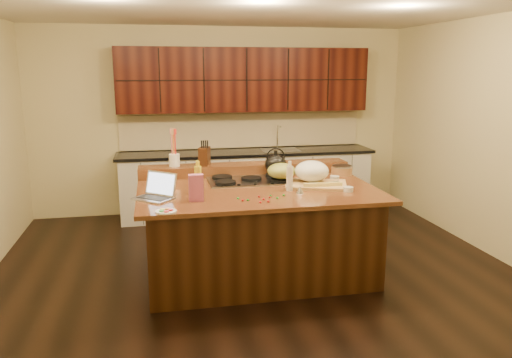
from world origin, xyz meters
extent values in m
cube|color=black|center=(0.00, 0.00, -0.01)|extent=(5.50, 5.00, 0.01)
cube|color=silver|center=(0.00, 0.00, 2.71)|extent=(5.50, 5.00, 0.01)
cube|color=beige|center=(0.00, 2.50, 1.35)|extent=(5.50, 0.01, 2.70)
cube|color=beige|center=(0.00, -2.50, 1.35)|extent=(5.50, 0.01, 2.70)
cube|color=beige|center=(2.75, 0.00, 1.35)|extent=(0.01, 5.00, 2.70)
cube|color=black|center=(0.00, 0.00, 0.44)|extent=(2.22, 1.42, 0.88)
cube|color=black|center=(0.00, 0.00, 0.90)|extent=(2.40, 1.60, 0.04)
cube|color=black|center=(0.00, 0.70, 0.98)|extent=(2.40, 0.30, 0.12)
cube|color=gray|center=(0.00, 0.30, 0.93)|extent=(0.92, 0.52, 0.02)
cylinder|color=black|center=(-0.30, 0.43, 0.95)|extent=(0.22, 0.22, 0.03)
cylinder|color=black|center=(0.30, 0.43, 0.95)|extent=(0.22, 0.22, 0.03)
cylinder|color=black|center=(-0.30, 0.17, 0.95)|extent=(0.22, 0.22, 0.03)
cylinder|color=black|center=(0.30, 0.17, 0.95)|extent=(0.22, 0.22, 0.03)
cylinder|color=black|center=(0.00, 0.30, 0.95)|extent=(0.22, 0.22, 0.03)
cube|color=silver|center=(0.30, 2.17, 0.45)|extent=(3.60, 0.62, 0.90)
cube|color=black|center=(0.30, 2.17, 0.92)|extent=(3.70, 0.66, 0.04)
cube|color=gray|center=(0.80, 2.17, 0.94)|extent=(0.55, 0.42, 0.01)
cylinder|color=gray|center=(0.80, 2.35, 1.12)|extent=(0.02, 0.02, 0.36)
cube|color=black|center=(0.30, 2.32, 1.95)|extent=(3.60, 0.34, 0.90)
cube|color=beige|center=(0.30, 2.48, 1.20)|extent=(3.60, 0.03, 0.50)
ellipsoid|color=black|center=(0.30, 0.43, 1.07)|extent=(0.24, 0.24, 0.22)
ellipsoid|color=olive|center=(0.30, 0.17, 1.05)|extent=(0.38, 0.38, 0.17)
cube|color=#B7B7BC|center=(-1.04, -0.27, 0.93)|extent=(0.41, 0.40, 0.02)
cube|color=black|center=(-1.04, -0.27, 0.94)|extent=(0.31, 0.30, 0.00)
cube|color=#B7B7BC|center=(-0.96, -0.18, 1.05)|extent=(0.31, 0.28, 0.22)
cube|color=silver|center=(-0.97, -0.18, 1.05)|extent=(0.27, 0.25, 0.19)
cylinder|color=yellow|center=(-0.61, -0.11, 1.06)|extent=(0.07, 0.07, 0.27)
cylinder|color=silver|center=(0.29, -0.19, 1.04)|extent=(0.07, 0.07, 0.25)
cube|color=tan|center=(0.62, -0.04, 0.93)|extent=(0.73, 0.62, 0.03)
ellipsoid|color=white|center=(0.60, 0.05, 1.06)|extent=(0.36, 0.36, 0.22)
cube|color=#EDD872|center=(0.51, -0.19, 0.97)|extent=(0.13, 0.04, 0.04)
cube|color=#EDD872|center=(0.64, -0.19, 0.97)|extent=(0.13, 0.04, 0.04)
cube|color=#EDD872|center=(0.78, -0.19, 0.97)|extent=(0.13, 0.04, 0.04)
cylinder|color=gray|center=(0.75, -0.06, 0.95)|extent=(0.24, 0.10, 0.01)
cylinder|color=white|center=(0.85, -0.33, 0.94)|extent=(0.12, 0.12, 0.04)
cylinder|color=white|center=(0.90, 0.18, 0.94)|extent=(0.12, 0.12, 0.04)
cylinder|color=white|center=(0.59, -0.04, 0.94)|extent=(0.12, 0.12, 0.04)
cylinder|color=#996B3F|center=(1.08, 0.43, 0.97)|extent=(0.29, 0.29, 0.09)
cone|color=silver|center=(0.37, -0.30, 0.96)|extent=(0.08, 0.08, 0.07)
cube|color=#BB5885|center=(-0.65, -0.40, 1.04)|extent=(0.14, 0.08, 0.25)
cylinder|color=white|center=(-0.94, -0.71, 0.93)|extent=(0.23, 0.23, 0.01)
cube|color=#EFDC54|center=(-0.96, -0.08, 0.99)|extent=(0.11, 0.08, 0.13)
cylinder|color=white|center=(-0.80, 0.70, 1.11)|extent=(0.12, 0.12, 0.14)
cube|color=black|center=(-0.46, 0.70, 1.14)|extent=(0.15, 0.19, 0.21)
ellipsoid|color=red|center=(-0.06, -0.39, 0.93)|extent=(0.02, 0.02, 0.02)
ellipsoid|color=#198C26|center=(0.18, -0.39, 0.93)|extent=(0.02, 0.02, 0.02)
ellipsoid|color=red|center=(-0.02, -0.58, 0.93)|extent=(0.02, 0.02, 0.02)
ellipsoid|color=#198C26|center=(-0.19, -0.49, 0.93)|extent=(0.02, 0.02, 0.02)
ellipsoid|color=red|center=(-0.04, -0.49, 0.93)|extent=(0.02, 0.02, 0.02)
ellipsoid|color=#198C26|center=(-0.27, -0.42, 0.93)|extent=(0.02, 0.02, 0.02)
ellipsoid|color=red|center=(-0.09, -0.59, 0.93)|extent=(0.02, 0.02, 0.02)
ellipsoid|color=#198C26|center=(0.05, -0.38, 0.93)|extent=(0.02, 0.02, 0.02)
ellipsoid|color=red|center=(-0.24, -0.49, 0.93)|extent=(0.02, 0.02, 0.02)
ellipsoid|color=#198C26|center=(0.09, -0.47, 0.93)|extent=(0.02, 0.02, 0.02)
ellipsoid|color=red|center=(0.03, -0.44, 0.93)|extent=(0.02, 0.02, 0.02)
camera|label=1|loc=(-1.01, -4.84, 2.11)|focal=35.00mm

